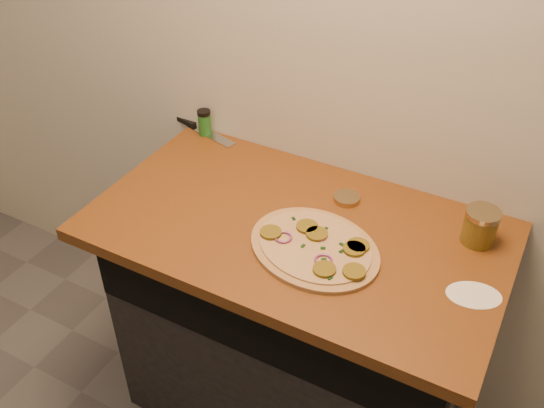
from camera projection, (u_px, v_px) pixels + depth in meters
The scene contains 8 objects.
cabinet at pixel (298, 326), 2.06m from camera, with size 1.10×0.60×0.86m, color black.
countertop at pixel (297, 229), 1.77m from camera, with size 1.20×0.70×0.04m, color brown.
pizza at pixel (315, 247), 1.66m from camera, with size 0.47×0.47×0.03m.
chefs_knife at pixel (197, 127), 2.19m from camera, with size 0.31×0.10×0.02m.
mason_jar_lid at pixel (347, 198), 1.84m from camera, with size 0.08×0.08×0.02m, color tan.
salsa_jar at pixel (480, 226), 1.66m from camera, with size 0.10×0.10×0.10m.
spice_shaker at pixel (204, 122), 2.13m from camera, with size 0.05×0.05×0.09m.
flour_spill at pixel (474, 295), 1.53m from camera, with size 0.14×0.14×0.00m, color silver.
Camera 1 is at (0.58, 0.19, 2.01)m, focal length 40.00 mm.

